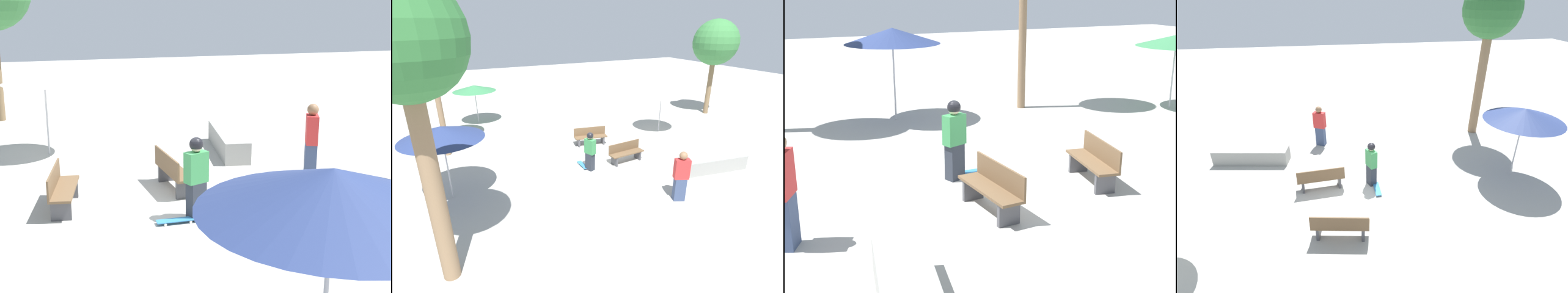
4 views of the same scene
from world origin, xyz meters
TOP-DOWN VIEW (x-y plane):
  - ground_plane at (0.00, 0.00)m, footprint 60.00×60.00m
  - skater_main at (0.53, 0.89)m, footprint 0.37×0.49m
  - skateboard at (0.66, 0.46)m, footprint 0.21×0.80m
  - concrete_ledge at (-3.88, 3.19)m, footprint 2.95×1.16m
  - bench_near at (-1.21, 0.87)m, footprint 1.63×0.56m
  - bench_far at (-0.74, -1.58)m, footprint 1.65×0.73m
  - shade_umbrella_navy at (5.76, 0.62)m, footprint 2.66×2.66m
  - palm_tree_center_right at (6.07, 4.41)m, footprint 2.35×2.35m
  - bystander_watching at (-1.14, 4.26)m, footprint 0.56×0.45m

SIDE VIEW (x-z plane):
  - ground_plane at x=0.00m, z-range 0.00..0.00m
  - skateboard at x=0.66m, z-range 0.02..0.09m
  - concrete_ledge at x=-3.88m, z-range 0.00..0.59m
  - bench_near at x=-1.21m, z-range 0.00..0.85m
  - bench_far at x=-0.74m, z-range 0.00..0.85m
  - skater_main at x=0.53m, z-range 0.06..1.69m
  - bystander_watching at x=-1.14m, z-range 0.00..1.78m
  - shade_umbrella_navy at x=5.76m, z-range 1.08..3.68m
  - palm_tree_center_right at x=6.07m, z-range 1.96..8.58m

